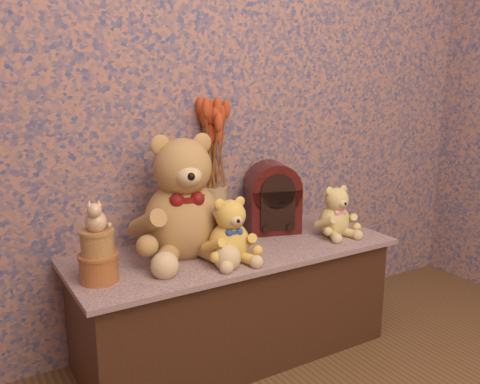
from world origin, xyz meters
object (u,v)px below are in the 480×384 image
at_px(cathedral_radio, 272,197).
at_px(biscuit_tin_lower, 99,268).
at_px(ceramic_vase, 213,211).
at_px(teddy_medium, 229,227).
at_px(teddy_large, 182,190).
at_px(teddy_small, 335,209).
at_px(cat_figurine, 95,214).

height_order(cathedral_radio, biscuit_tin_lower, cathedral_radio).
bearing_deg(ceramic_vase, teddy_medium, -107.08).
distance_m(teddy_large, ceramic_vase, 0.29).
bearing_deg(teddy_small, cathedral_radio, 142.23).
bearing_deg(teddy_large, teddy_small, 0.84).
height_order(teddy_large, ceramic_vase, teddy_large).
bearing_deg(teddy_medium, teddy_small, 9.17).
height_order(teddy_medium, cathedral_radio, cathedral_radio).
relative_size(teddy_medium, teddy_small, 1.12).
relative_size(biscuit_tin_lower, cat_figurine, 1.13).
bearing_deg(teddy_large, cat_figurine, -152.46).
xyz_separation_m(ceramic_vase, biscuit_tin_lower, (-0.56, -0.25, -0.06)).
relative_size(teddy_large, cat_figurine, 4.41).
bearing_deg(cat_figurine, teddy_medium, 12.40).
bearing_deg(cathedral_radio, biscuit_tin_lower, -150.59).
height_order(teddy_large, cat_figurine, teddy_large).
xyz_separation_m(teddy_large, cathedral_radio, (0.46, 0.06, -0.10)).
bearing_deg(cat_figurine, teddy_small, 17.91).
bearing_deg(ceramic_vase, cat_figurine, -156.24).
bearing_deg(cathedral_radio, teddy_large, -154.28).
distance_m(teddy_small, ceramic_vase, 0.52).
height_order(teddy_small, cathedral_radio, cathedral_radio).
bearing_deg(teddy_small, biscuit_tin_lower, -175.60).
distance_m(cathedral_radio, ceramic_vase, 0.27).
relative_size(teddy_small, cathedral_radio, 0.76).
distance_m(teddy_medium, cat_figurine, 0.48).
height_order(ceramic_vase, biscuit_tin_lower, ceramic_vase).
xyz_separation_m(biscuit_tin_lower, cat_figurine, (0.00, 0.00, 0.19)).
bearing_deg(biscuit_tin_lower, ceramic_vase, 23.76).
height_order(biscuit_tin_lower, cat_figurine, cat_figurine).
distance_m(teddy_medium, cathedral_radio, 0.41).
height_order(teddy_medium, cat_figurine, cat_figurine).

